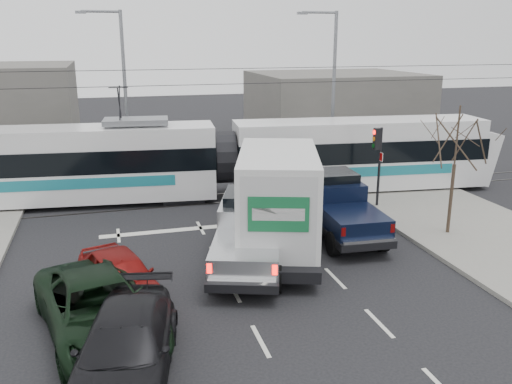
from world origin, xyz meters
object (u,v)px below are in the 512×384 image
object	(u,v)px
silver_pickup	(250,230)
navy_pickup	(338,205)
tram	(223,159)
box_truck	(278,201)
traffic_signal	(378,150)
bare_tree	(457,141)
street_lamp_far	(121,84)
green_car	(99,308)
red_car	(121,276)
street_lamp_near	(331,83)
dark_car	(125,349)

from	to	relation	value
silver_pickup	navy_pickup	world-z (taller)	navy_pickup
tram	box_truck	world-z (taller)	tram
traffic_signal	silver_pickup	world-z (taller)	traffic_signal
bare_tree	tram	world-z (taller)	tram
traffic_signal	navy_pickup	world-z (taller)	traffic_signal
street_lamp_far	green_car	world-z (taller)	street_lamp_far
bare_tree	red_car	world-z (taller)	bare_tree
tram	street_lamp_near	bearing A→B (deg)	33.31
red_car	bare_tree	bearing A→B (deg)	-8.12
bare_tree	traffic_signal	xyz separation A→B (m)	(-1.13, 4.00, -1.05)
navy_pickup	dark_car	bearing A→B (deg)	-135.06
green_car	street_lamp_far	bearing A→B (deg)	71.89
traffic_signal	navy_pickup	bearing A→B (deg)	-139.45
green_car	red_car	xyz separation A→B (m)	(0.63, 2.02, -0.07)
dark_car	silver_pickup	bearing A→B (deg)	64.17
street_lamp_near	tram	world-z (taller)	street_lamp_near
bare_tree	street_lamp_far	xyz separation A→B (m)	(-11.79, 13.50, 1.32)
box_truck	street_lamp_far	bearing A→B (deg)	127.57
street_lamp_far	red_car	bearing A→B (deg)	-93.21
traffic_signal	street_lamp_far	bearing A→B (deg)	138.28
tram	box_truck	distance (m)	7.48
bare_tree	dark_car	xyz separation A→B (m)	(-12.70, -6.19, -3.03)
tram	red_car	size ratio (longest dim) A/B	6.29
street_lamp_far	tram	size ratio (longest dim) A/B	0.34
traffic_signal	box_truck	bearing A→B (deg)	-147.99
bare_tree	dark_car	distance (m)	14.45
street_lamp_far	box_truck	xyz separation A→B (m)	(4.80, -13.16, -3.22)
navy_pickup	green_car	size ratio (longest dim) A/B	1.01
street_lamp_far	navy_pickup	size ratio (longest dim) A/B	1.57
street_lamp_near	navy_pickup	world-z (taller)	street_lamp_near
street_lamp_far	street_lamp_near	bearing A→B (deg)	-9.87
street_lamp_near	green_car	distance (m)	20.75
tram	navy_pickup	size ratio (longest dim) A/B	4.62
green_car	bare_tree	bearing A→B (deg)	3.85
silver_pickup	green_car	xyz separation A→B (m)	(-5.08, -3.78, -0.35)
traffic_signal	tram	xyz separation A→B (m)	(-6.24, 3.81, -0.83)
silver_pickup	red_car	bearing A→B (deg)	-139.74
silver_pickup	navy_pickup	distance (m)	4.45
navy_pickup	green_car	world-z (taller)	navy_pickup
traffic_signal	silver_pickup	distance (m)	8.44
traffic_signal	street_lamp_near	bearing A→B (deg)	83.59
street_lamp_near	navy_pickup	size ratio (longest dim) A/B	1.57
street_lamp_near	bare_tree	bearing A→B (deg)	-88.58
bare_tree	tram	size ratio (longest dim) A/B	0.19
tram	navy_pickup	bearing A→B (deg)	-57.18
traffic_signal	dark_car	xyz separation A→B (m)	(-11.57, -10.19, -1.98)
red_car	dark_car	distance (m)	4.13
street_lamp_near	silver_pickup	bearing A→B (deg)	-123.86
green_car	red_car	world-z (taller)	green_car
traffic_signal	street_lamp_near	size ratio (longest dim) A/B	0.40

